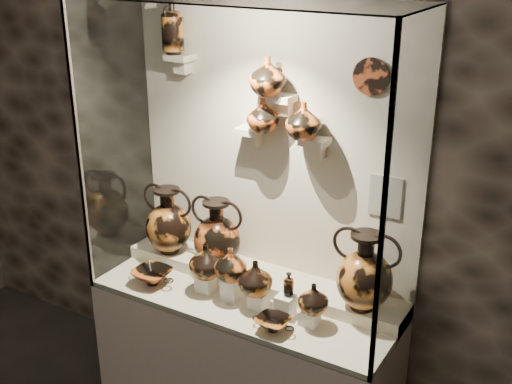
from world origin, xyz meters
TOP-DOWN VIEW (x-y plane):
  - wall_back at (0.00, 2.50)m, footprint 5.00×0.02m
  - plinth at (0.00, 2.18)m, footprint 1.70×0.60m
  - front_tier at (0.00, 2.18)m, footprint 1.68×0.58m
  - rear_tier at (0.00, 2.35)m, footprint 1.70×0.25m
  - back_panel at (0.00, 2.50)m, footprint 1.70×0.03m
  - glass_front at (0.00, 1.88)m, footprint 1.70×0.01m
  - glass_left at (-0.85, 2.18)m, footprint 0.01×0.60m
  - glass_right at (0.85, 2.18)m, footprint 0.01×0.60m
  - frame_post_left at (-0.84, 1.89)m, footprint 0.02×0.02m
  - frame_post_right at (0.84, 1.89)m, footprint 0.02×0.02m
  - pedestal_a at (-0.22, 2.13)m, footprint 0.09×0.09m
  - pedestal_b at (-0.05, 2.13)m, footprint 0.09×0.09m
  - pedestal_c at (0.12, 2.13)m, footprint 0.09×0.09m
  - pedestal_d at (0.28, 2.13)m, footprint 0.09×0.09m
  - pedestal_e at (0.42, 2.13)m, footprint 0.09×0.09m
  - bracket_ul at (-0.55, 2.42)m, footprint 0.14×0.12m
  - bracket_ca at (-0.10, 2.42)m, footprint 0.14×0.12m
  - bracket_cb at (0.10, 2.42)m, footprint 0.10×0.12m
  - bracket_cc at (0.28, 2.42)m, footprint 0.14×0.12m
  - amphora_left at (-0.60, 2.31)m, footprint 0.38×0.38m
  - amphora_mid at (-0.26, 2.31)m, footprint 0.38×0.38m
  - amphora_right at (0.63, 2.30)m, footprint 0.43×0.43m
  - jug_a at (-0.20, 2.12)m, footprint 0.23×0.23m
  - jug_b at (-0.04, 2.12)m, footprint 0.23×0.23m
  - jug_c at (0.11, 2.11)m, footprint 0.24×0.24m
  - jug_e at (0.44, 2.12)m, footprint 0.18×0.18m
  - lekythos_small at (0.29, 2.15)m, footprint 0.08×0.08m
  - kylix_left at (-0.52, 2.04)m, footprint 0.32×0.29m
  - kylix_right at (0.29, 1.98)m, footprint 0.22×0.19m
  - lekythos_tall at (-0.57, 2.40)m, footprint 0.15×0.15m
  - ovoid_vase_a at (-0.01, 2.38)m, footprint 0.22×0.22m
  - ovoid_vase_b at (0.03, 2.38)m, footprint 0.24×0.24m
  - ovoid_vase_c at (0.23, 2.38)m, footprint 0.24×0.24m
  - wall_plate at (0.54, 2.47)m, footprint 0.18×0.02m
  - info_placard at (0.65, 2.47)m, footprint 0.16×0.01m

SIDE VIEW (x-z plane):
  - plinth at x=0.00m, z-range 0.00..0.80m
  - front_tier at x=0.00m, z-range 0.80..0.83m
  - rear_tier at x=0.00m, z-range 0.80..0.90m
  - pedestal_e at x=0.42m, z-range 0.83..0.91m
  - kylix_right at x=0.29m, z-range 0.83..0.92m
  - pedestal_c at x=0.12m, z-range 0.83..0.92m
  - pedestal_a at x=-0.22m, z-range 0.83..0.93m
  - kylix_left at x=-0.52m, z-range 0.83..0.94m
  - pedestal_d at x=0.28m, z-range 0.83..0.95m
  - pedestal_b at x=-0.05m, z-range 0.83..0.96m
  - jug_e at x=0.44m, z-range 0.91..1.07m
  - jug_c at x=0.11m, z-range 0.92..1.11m
  - lekythos_small at x=0.29m, z-range 0.95..1.09m
  - jug_a at x=-0.20m, z-range 0.93..1.13m
  - jug_b at x=-0.04m, z-range 0.96..1.14m
  - amphora_mid at x=-0.26m, z-range 0.90..1.30m
  - amphora_left at x=-0.60m, z-range 0.90..1.31m
  - amphora_right at x=0.63m, z-range 0.90..1.32m
  - info_placard at x=0.65m, z-range 1.35..1.57m
  - wall_back at x=0.00m, z-range 0.00..3.20m
  - back_panel at x=0.00m, z-range 0.80..2.40m
  - glass_front at x=0.00m, z-range 0.80..2.40m
  - glass_left at x=-0.85m, z-range 0.80..2.40m
  - glass_right at x=0.85m, z-range 0.80..2.40m
  - frame_post_left at x=-0.84m, z-range 0.80..2.40m
  - frame_post_right at x=0.84m, z-range 0.80..2.40m
  - bracket_ca at x=-0.10m, z-range 1.68..1.72m
  - bracket_cc at x=0.28m, z-range 1.68..1.72m
  - ovoid_vase_a at x=-0.01m, z-range 1.72..1.90m
  - ovoid_vase_c at x=0.23m, z-range 1.72..1.91m
  - bracket_cb at x=0.10m, z-range 1.88..1.92m
  - ovoid_vase_b at x=0.03m, z-range 1.92..2.11m
  - wall_plate at x=0.54m, z-range 1.96..2.14m
  - bracket_ul at x=-0.55m, z-range 2.03..2.07m
  - lekythos_tall at x=-0.57m, z-range 2.07..2.40m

